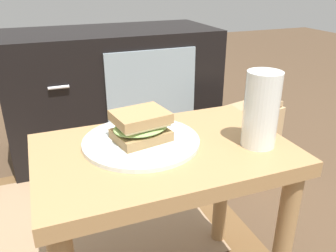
% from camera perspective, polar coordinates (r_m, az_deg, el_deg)
% --- Properties ---
extents(side_table, '(0.56, 0.36, 0.46)m').
position_cam_1_polar(side_table, '(0.81, -0.65, -9.23)').
color(side_table, '#A37A4C').
rests_on(side_table, ground).
extents(tv_cabinet, '(0.96, 0.46, 0.58)m').
position_cam_1_polar(tv_cabinet, '(1.70, -8.91, 5.71)').
color(tv_cabinet, black).
rests_on(tv_cabinet, ground).
extents(area_rug, '(1.25, 0.81, 0.01)m').
position_cam_1_polar(area_rug, '(1.32, -18.07, -15.28)').
color(area_rug, brown).
rests_on(area_rug, ground).
extents(plate, '(0.26, 0.26, 0.01)m').
position_cam_1_polar(plate, '(0.78, -4.44, -2.52)').
color(plate, silver).
rests_on(plate, side_table).
extents(sandwich_front, '(0.14, 0.12, 0.07)m').
position_cam_1_polar(sandwich_front, '(0.77, -4.53, 0.01)').
color(sandwich_front, '#9E7A4C').
rests_on(sandwich_front, plate).
extents(beer_glass, '(0.08, 0.08, 0.17)m').
position_cam_1_polar(beer_glass, '(0.77, 15.08, 2.35)').
color(beer_glass, silver).
rests_on(beer_glass, side_table).
extents(paper_bag, '(0.26, 0.20, 0.33)m').
position_cam_1_polar(paper_bag, '(1.52, 13.39, -2.20)').
color(paper_bag, tan).
rests_on(paper_bag, ground).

